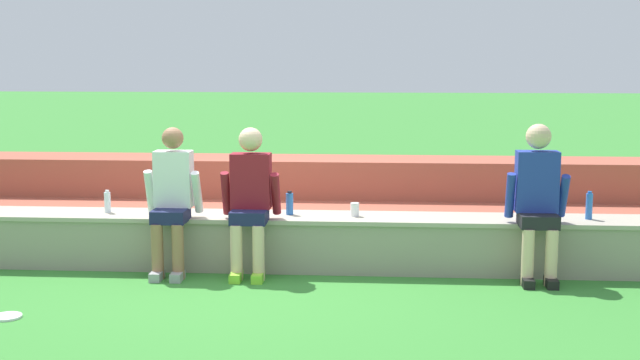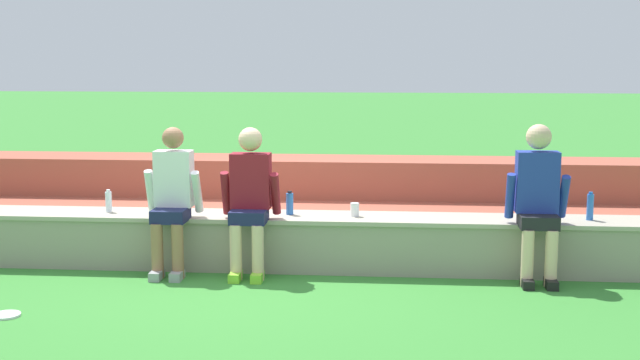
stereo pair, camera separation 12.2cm
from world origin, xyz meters
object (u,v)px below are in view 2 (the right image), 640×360
at_px(person_left_of_center, 250,196).
at_px(water_bottle_near_right, 290,203).
at_px(person_center, 538,197).
at_px(plastic_cup_left_end, 355,210).
at_px(water_bottle_near_left, 109,201).
at_px(frisbee, 6,315).
at_px(person_far_left, 172,196).
at_px(water_bottle_mid_left, 590,207).

xyz_separation_m(person_left_of_center, water_bottle_near_right, (0.33, 0.33, -0.12)).
distance_m(person_center, plastic_cup_left_end, 1.69).
relative_size(person_center, water_bottle_near_right, 6.22).
xyz_separation_m(person_left_of_center, plastic_cup_left_end, (0.96, 0.29, -0.16)).
height_order(person_center, water_bottle_near_right, person_center).
bearing_deg(water_bottle_near_left, frisbee, -98.47).
distance_m(plastic_cup_left_end, frisbee, 3.22).
xyz_separation_m(person_center, water_bottle_near_left, (-4.07, 0.30, -0.15)).
xyz_separation_m(person_far_left, water_bottle_near_right, (1.07, 0.32, -0.11)).
height_order(water_bottle_near_left, plastic_cup_left_end, water_bottle_near_left).
bearing_deg(plastic_cup_left_end, water_bottle_near_left, 179.52).
xyz_separation_m(water_bottle_near_left, plastic_cup_left_end, (2.41, -0.02, -0.04)).
height_order(person_far_left, water_bottle_near_right, person_far_left).
height_order(person_far_left, water_bottle_near_left, person_far_left).
bearing_deg(water_bottle_mid_left, person_center, -151.18).
xyz_separation_m(water_bottle_near_right, water_bottle_near_left, (-1.79, -0.02, -0.00)).
height_order(person_left_of_center, water_bottle_near_right, person_left_of_center).
bearing_deg(plastic_cup_left_end, person_far_left, -170.63).
bearing_deg(water_bottle_mid_left, water_bottle_near_right, 179.48).
distance_m(person_left_of_center, plastic_cup_left_end, 1.02).
bearing_deg(water_bottle_near_right, water_bottle_mid_left, -0.52).
bearing_deg(person_left_of_center, water_bottle_near_left, 168.11).
xyz_separation_m(water_bottle_near_right, plastic_cup_left_end, (0.63, -0.04, -0.04)).
distance_m(person_far_left, water_bottle_near_left, 0.79).
xyz_separation_m(water_bottle_mid_left, water_bottle_near_left, (-4.61, 0.00, -0.02)).
bearing_deg(person_far_left, person_center, 0.05).
height_order(water_bottle_mid_left, water_bottle_near_left, water_bottle_mid_left).
xyz_separation_m(person_left_of_center, water_bottle_mid_left, (3.15, 0.30, -0.10)).
relative_size(water_bottle_mid_left, frisbee, 1.16).
bearing_deg(plastic_cup_left_end, water_bottle_near_right, 176.21).
height_order(water_bottle_near_right, frisbee, water_bottle_near_right).
distance_m(water_bottle_near_left, frisbee, 1.85).
height_order(water_bottle_mid_left, frisbee, water_bottle_mid_left).
height_order(person_far_left, plastic_cup_left_end, person_far_left).
height_order(person_far_left, water_bottle_mid_left, person_far_left).
distance_m(water_bottle_near_right, water_bottle_mid_left, 2.82).
bearing_deg(water_bottle_near_right, frisbee, -139.49).
height_order(person_left_of_center, water_bottle_mid_left, person_left_of_center).
bearing_deg(water_bottle_near_left, person_center, -4.18).
bearing_deg(person_center, water_bottle_mid_left, 28.82).
bearing_deg(person_left_of_center, water_bottle_near_right, 44.58).
relative_size(person_center, water_bottle_mid_left, 5.40).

